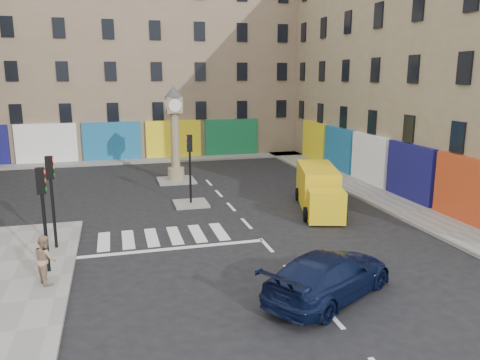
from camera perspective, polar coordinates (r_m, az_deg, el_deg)
name	(u,v)px	position (r m, az deg, el deg)	size (l,w,h in m)	color
ground	(274,254)	(18.66, 4.20, -8.98)	(120.00, 120.00, 0.00)	black
sidewalk_right	(351,184)	(30.85, 13.37, -0.45)	(2.60, 30.00, 0.15)	gray
sidewalk_far	(139,160)	(39.19, -12.26, 2.34)	(32.00, 2.40, 0.15)	gray
island_near	(191,204)	(25.57, -6.00, -2.89)	(1.80, 1.80, 0.12)	gray
island_far	(176,180)	(31.34, -7.77, -0.05)	(2.40, 2.40, 0.12)	gray
building_right	(446,57)	(33.61, 23.85, 13.51)	(10.00, 30.00, 16.00)	#9C8B66
building_far	(131,57)	(44.42, -13.20, 14.39)	(32.00, 10.00, 17.00)	#8A755C
traffic_light_left_near	(43,203)	(17.26, -22.91, -2.61)	(0.28, 0.22, 3.70)	black
traffic_light_left_far	(51,187)	(19.58, -22.02, -0.82)	(0.28, 0.22, 3.70)	black
traffic_light_island	(190,158)	(25.02, -6.14, 2.71)	(0.28, 0.22, 3.70)	black
clock_pillar	(175,128)	(30.77, -7.97, 6.30)	(1.20, 1.20, 6.10)	#9C8B66
navy_sedan	(329,275)	(15.24, 10.81, -11.30)	(2.07, 5.09, 1.48)	black
yellow_van	(319,189)	(24.78, 9.56, -1.09)	(3.35, 6.17, 2.15)	yellow
pedestrian_tan	(45,259)	(16.83, -22.65, -8.89)	(0.80, 0.62, 1.64)	#9E7D61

